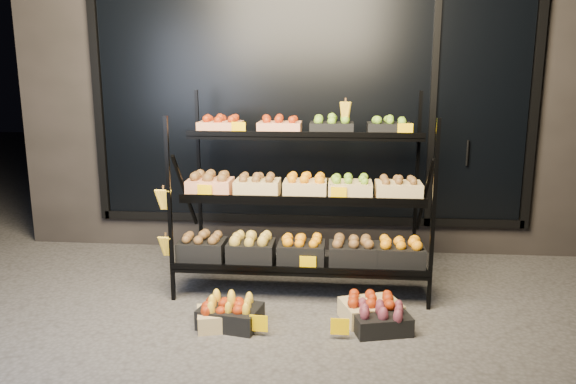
# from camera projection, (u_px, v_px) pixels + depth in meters

# --- Properties ---
(ground) EXTENTS (24.00, 24.00, 0.00)m
(ground) POSITION_uv_depth(u_px,v_px,m) (297.00, 314.00, 4.33)
(ground) COLOR #514F4C
(ground) RESTS_ON ground
(building) EXTENTS (6.00, 2.08, 3.50)m
(building) POSITION_uv_depth(u_px,v_px,m) (314.00, 78.00, 6.47)
(building) COLOR #2D2826
(building) RESTS_ON ground
(display_rack) EXTENTS (2.18, 1.02, 1.69)m
(display_rack) POSITION_uv_depth(u_px,v_px,m) (301.00, 197.00, 4.75)
(display_rack) COLOR black
(display_rack) RESTS_ON ground
(tag_floor_a) EXTENTS (0.13, 0.01, 0.12)m
(tag_floor_a) POSITION_uv_depth(u_px,v_px,m) (259.00, 329.00, 3.95)
(tag_floor_a) COLOR #FFC200
(tag_floor_a) RESTS_ON ground
(tag_floor_b) EXTENTS (0.13, 0.01, 0.12)m
(tag_floor_b) POSITION_uv_depth(u_px,v_px,m) (340.00, 332.00, 3.90)
(tag_floor_b) COLOR #FFC200
(tag_floor_b) RESTS_ON ground
(floor_crate_left) EXTENTS (0.44, 0.37, 0.19)m
(floor_crate_left) POSITION_uv_depth(u_px,v_px,m) (223.00, 315.00, 4.10)
(floor_crate_left) COLOR #DABE7D
(floor_crate_left) RESTS_ON ground
(floor_crate_midleft) EXTENTS (0.48, 0.40, 0.21)m
(floor_crate_midleft) POSITION_uv_depth(u_px,v_px,m) (230.00, 313.00, 4.12)
(floor_crate_midleft) COLOR black
(floor_crate_midleft) RESTS_ON ground
(floor_crate_midright) EXTENTS (0.50, 0.43, 0.21)m
(floor_crate_midright) POSITION_uv_depth(u_px,v_px,m) (371.00, 308.00, 4.21)
(floor_crate_midright) COLOR #DABE7D
(floor_crate_midright) RESTS_ON ground
(floor_crate_right) EXTENTS (0.45, 0.38, 0.20)m
(floor_crate_right) POSITION_uv_depth(u_px,v_px,m) (381.00, 319.00, 4.03)
(floor_crate_right) COLOR black
(floor_crate_right) RESTS_ON ground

